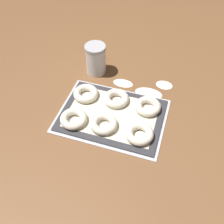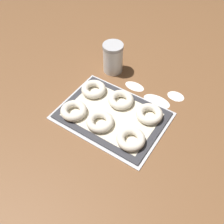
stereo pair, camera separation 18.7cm
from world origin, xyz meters
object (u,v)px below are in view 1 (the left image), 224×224
(bagel_back_left, at_px, (86,94))
(bagel_back_center, at_px, (116,99))
(bagel_front_center, at_px, (105,124))
(bagel_front_left, at_px, (74,119))
(baking_tray, at_px, (112,116))
(bagel_front_right, at_px, (139,134))
(bagel_back_right, at_px, (148,106))
(flour_canister, at_px, (96,59))

(bagel_back_left, distance_m, bagel_back_center, 0.13)
(bagel_front_center, bearing_deg, bagel_front_left, -174.54)
(bagel_front_center, bearing_deg, baking_tray, 83.72)
(bagel_front_right, bearing_deg, bagel_back_left, 153.08)
(bagel_front_left, height_order, bagel_back_center, same)
(baking_tray, height_order, bagel_back_left, bagel_back_left)
(bagel_back_left, bearing_deg, bagel_front_center, -45.33)
(bagel_front_left, height_order, bagel_front_center, same)
(bagel_front_center, bearing_deg, bagel_back_right, 45.61)
(bagel_front_center, xyz_separation_m, bagel_back_left, (-0.13, 0.13, 0.00))
(bagel_back_center, bearing_deg, bagel_front_right, -47.32)
(baking_tray, bearing_deg, bagel_back_left, 154.76)
(bagel_back_left, bearing_deg, bagel_back_center, 4.93)
(bagel_front_left, distance_m, bagel_back_left, 0.14)
(bagel_back_right, bearing_deg, bagel_back_left, -178.29)
(bagel_front_center, xyz_separation_m, bagel_back_right, (0.14, 0.14, 0.00))
(baking_tray, relative_size, bagel_front_left, 4.01)
(bagel_front_left, xyz_separation_m, bagel_front_right, (0.26, 0.01, 0.00))
(baking_tray, height_order, bagel_back_right, bagel_back_right)
(bagel_front_right, distance_m, bagel_back_right, 0.14)
(baking_tray, height_order, bagel_front_right, bagel_front_right)
(baking_tray, bearing_deg, bagel_back_center, 94.42)
(bagel_front_right, height_order, bagel_back_center, same)
(bagel_front_left, distance_m, flour_canister, 0.33)
(bagel_back_center, xyz_separation_m, flour_canister, (-0.15, 0.17, 0.05))
(bagel_front_left, xyz_separation_m, bagel_back_right, (0.26, 0.15, 0.00))
(flour_canister, bearing_deg, bagel_front_center, -64.50)
(bagel_front_left, xyz_separation_m, bagel_back_left, (-0.01, 0.14, 0.00))
(bagel_front_right, bearing_deg, bagel_back_center, 132.68)
(bagel_front_left, relative_size, bagel_front_right, 1.00)
(bagel_back_center, distance_m, bagel_back_right, 0.14)
(bagel_front_center, bearing_deg, bagel_front_right, -1.72)
(bagel_front_right, height_order, bagel_back_left, same)
(bagel_front_center, relative_size, bagel_front_right, 1.00)
(bagel_front_center, bearing_deg, flour_canister, 115.50)
(baking_tray, distance_m, bagel_front_right, 0.15)
(baking_tray, height_order, flour_canister, flour_canister)
(baking_tray, relative_size, bagel_back_left, 4.01)
(bagel_front_center, height_order, bagel_front_right, same)
(bagel_back_right, bearing_deg, bagel_front_left, -149.88)
(bagel_front_left, height_order, bagel_front_right, same)
(bagel_front_center, height_order, bagel_back_right, same)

